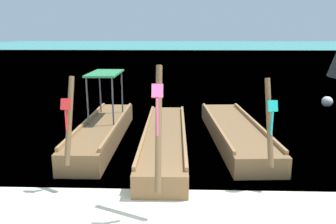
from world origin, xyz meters
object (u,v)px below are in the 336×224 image
(longtail_boat_red_ribbon, at_px, (103,130))
(longtail_boat_pink_ribbon, at_px, (165,139))
(longtail_boat_turquoise_ribbon, at_px, (235,132))
(mooring_buoy_near, at_px, (327,102))

(longtail_boat_red_ribbon, xyz_separation_m, longtail_boat_pink_ribbon, (2.00, -0.61, -0.08))
(longtail_boat_red_ribbon, xyz_separation_m, longtail_boat_turquoise_ribbon, (4.19, 0.20, -0.08))
(longtail_boat_red_ribbon, height_order, longtail_boat_turquoise_ribbon, longtail_boat_red_ribbon)
(longtail_boat_red_ribbon, distance_m, longtail_boat_pink_ribbon, 2.09)
(longtail_boat_turquoise_ribbon, relative_size, mooring_buoy_near, 13.19)
(longtail_boat_turquoise_ribbon, bearing_deg, mooring_buoy_near, 45.17)
(mooring_buoy_near, bearing_deg, longtail_boat_pink_ribbon, -140.88)
(longtail_boat_pink_ribbon, height_order, mooring_buoy_near, longtail_boat_pink_ribbon)
(longtail_boat_red_ribbon, bearing_deg, mooring_buoy_near, 29.78)
(longtail_boat_red_ribbon, distance_m, mooring_buoy_near, 10.66)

